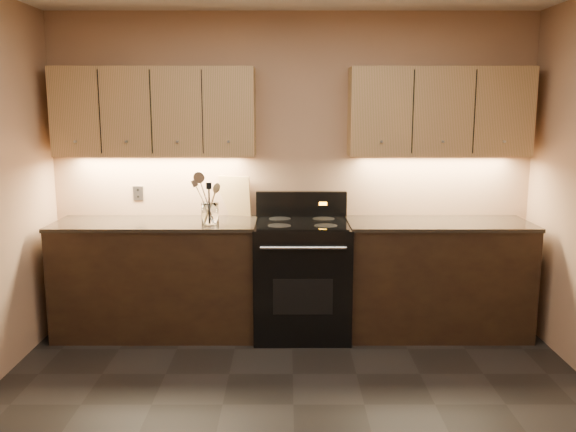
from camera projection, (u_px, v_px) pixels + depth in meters
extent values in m
cube|color=tan|center=(292.00, 172.00, 5.12)|extent=(4.00, 0.04, 2.60)
cube|color=black|center=(157.00, 279.00, 4.97)|extent=(1.60, 0.60, 0.90)
cube|color=#392F24|center=(155.00, 224.00, 4.89)|extent=(1.62, 0.62, 0.03)
cube|color=black|center=(436.00, 279.00, 4.97)|extent=(1.44, 0.60, 0.90)
cube|color=#392F24|center=(439.00, 224.00, 4.89)|extent=(1.46, 0.62, 0.03)
cube|color=black|center=(302.00, 279.00, 4.94)|extent=(0.76, 0.65, 0.92)
cube|color=black|center=(302.00, 223.00, 4.86)|extent=(0.70, 0.60, 0.01)
cube|color=black|center=(301.00, 204.00, 5.12)|extent=(0.76, 0.07, 0.22)
cube|color=orange|center=(323.00, 204.00, 5.09)|extent=(0.06, 0.00, 0.03)
cylinder|color=silver|center=(303.00, 248.00, 4.55)|extent=(0.65, 0.02, 0.02)
cube|color=black|center=(303.00, 297.00, 4.63)|extent=(0.46, 0.00, 0.28)
cylinder|color=black|center=(279.00, 226.00, 4.71)|extent=(0.18, 0.18, 0.00)
cylinder|color=black|center=(326.00, 226.00, 4.71)|extent=(0.18, 0.18, 0.00)
cylinder|color=black|center=(280.00, 219.00, 5.01)|extent=(0.18, 0.18, 0.00)
cylinder|color=black|center=(324.00, 219.00, 5.01)|extent=(0.18, 0.18, 0.00)
cube|color=tan|center=(155.00, 112.00, 4.88)|extent=(1.60, 0.30, 0.70)
cube|color=tan|center=(439.00, 112.00, 4.88)|extent=(1.44, 0.30, 0.70)
cube|color=#B2B5BA|center=(138.00, 193.00, 5.14)|extent=(0.08, 0.01, 0.12)
cylinder|color=white|center=(210.00, 213.00, 4.77)|extent=(0.15, 0.15, 0.17)
cylinder|color=white|center=(210.00, 223.00, 4.78)|extent=(0.13, 0.13, 0.02)
cube|color=tan|center=(235.00, 196.00, 5.12)|extent=(0.27, 0.13, 0.34)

